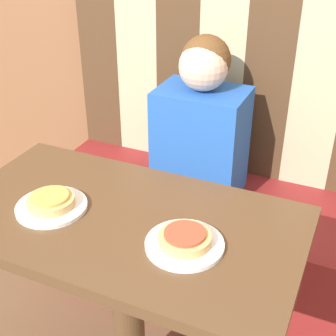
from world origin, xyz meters
TOP-DOWN VIEW (x-y plane):
  - booth_seat at (0.00, 0.61)m, footprint 1.32×0.54m
  - booth_backrest at (0.00, 0.85)m, footprint 1.32×0.07m
  - dining_table at (0.00, 0.00)m, footprint 0.99×0.55m
  - person at (0.00, 0.62)m, footprint 0.33×0.24m
  - plate_left at (-0.20, -0.05)m, footprint 0.20×0.20m
  - plate_right at (0.20, -0.05)m, footprint 0.20×0.20m
  - pizza_left at (-0.20, -0.05)m, footprint 0.13×0.13m
  - pizza_right at (0.20, -0.05)m, footprint 0.13×0.13m

SIDE VIEW (x-z plane):
  - booth_seat at x=0.00m, z-range 0.00..0.48m
  - dining_table at x=0.00m, z-range 0.26..1.00m
  - plate_left at x=-0.20m, z-range 0.75..0.76m
  - plate_right at x=0.20m, z-range 0.75..0.76m
  - person at x=0.00m, z-range 0.46..1.09m
  - pizza_left at x=-0.20m, z-range 0.76..0.79m
  - pizza_right at x=0.20m, z-range 0.76..0.79m
  - booth_backrest at x=0.00m, z-range 0.48..1.25m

